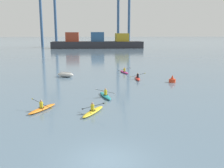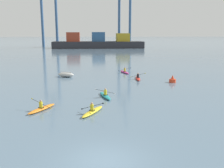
{
  "view_description": "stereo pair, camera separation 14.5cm",
  "coord_description": "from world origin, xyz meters",
  "px_view_note": "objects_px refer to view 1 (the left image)",
  "views": [
    {
      "loc": [
        -0.91,
        -11.99,
        6.59
      ],
      "look_at": [
        2.08,
        17.06,
        0.6
      ],
      "focal_mm": 40.32,
      "sensor_mm": 36.0,
      "label": 1
    },
    {
      "loc": [
        -0.77,
        -12.0,
        6.59
      ],
      "look_at": [
        2.08,
        17.06,
        0.6
      ],
      "focal_mm": 40.32,
      "sensor_mm": 36.0,
      "label": 2
    }
  ],
  "objects_px": {
    "gantry_crane_west_mid": "(124,6)",
    "kayak_teal": "(105,95)",
    "capsized_dinghy": "(66,75)",
    "kayak_red": "(138,78)",
    "kayak_yellow": "(93,111)",
    "kayak_orange": "(42,108)",
    "kayak_magenta": "(124,72)",
    "channel_buoy": "(172,80)",
    "gantry_crane_west": "(48,5)",
    "container_barge": "(97,43)"
  },
  "relations": [
    {
      "from": "gantry_crane_west",
      "to": "kayak_red",
      "type": "relative_size",
      "value": 11.45
    },
    {
      "from": "channel_buoy",
      "to": "kayak_red",
      "type": "height_order",
      "value": "channel_buoy"
    },
    {
      "from": "container_barge",
      "to": "channel_buoy",
      "type": "xyz_separation_m",
      "value": [
        6.65,
        -77.27,
        -1.98
      ]
    },
    {
      "from": "gantry_crane_west",
      "to": "gantry_crane_west_mid",
      "type": "distance_m",
      "value": 35.57
    },
    {
      "from": "container_barge",
      "to": "kayak_yellow",
      "type": "distance_m",
      "value": 89.58
    },
    {
      "from": "kayak_orange",
      "to": "kayak_red",
      "type": "height_order",
      "value": "kayak_orange"
    },
    {
      "from": "kayak_orange",
      "to": "kayak_magenta",
      "type": "distance_m",
      "value": 22.05
    },
    {
      "from": "container_barge",
      "to": "kayak_orange",
      "type": "distance_m",
      "value": 88.65
    },
    {
      "from": "container_barge",
      "to": "kayak_yellow",
      "type": "relative_size",
      "value": 11.87
    },
    {
      "from": "channel_buoy",
      "to": "kayak_orange",
      "type": "relative_size",
      "value": 0.31
    },
    {
      "from": "channel_buoy",
      "to": "gantry_crane_west",
      "type": "bearing_deg",
      "value": 107.58
    },
    {
      "from": "channel_buoy",
      "to": "kayak_magenta",
      "type": "height_order",
      "value": "channel_buoy"
    },
    {
      "from": "container_barge",
      "to": "gantry_crane_west",
      "type": "relative_size",
      "value": 0.98
    },
    {
      "from": "kayak_orange",
      "to": "kayak_teal",
      "type": "bearing_deg",
      "value": 34.51
    },
    {
      "from": "container_barge",
      "to": "gantry_crane_west",
      "type": "distance_m",
      "value": 30.57
    },
    {
      "from": "channel_buoy",
      "to": "capsized_dinghy",
      "type": "bearing_deg",
      "value": 158.73
    },
    {
      "from": "container_barge",
      "to": "capsized_dinghy",
      "type": "bearing_deg",
      "value": -96.36
    },
    {
      "from": "gantry_crane_west_mid",
      "to": "kayak_teal",
      "type": "xyz_separation_m",
      "value": [
        -16.49,
        -98.25,
        -18.67
      ]
    },
    {
      "from": "gantry_crane_west_mid",
      "to": "container_barge",
      "type": "bearing_deg",
      "value": -134.01
    },
    {
      "from": "channel_buoy",
      "to": "kayak_yellow",
      "type": "xyz_separation_m",
      "value": [
        -11.01,
        -12.17,
        -0.19
      ]
    },
    {
      "from": "kayak_orange",
      "to": "kayak_magenta",
      "type": "height_order",
      "value": "kayak_orange"
    },
    {
      "from": "container_barge",
      "to": "gantry_crane_west_mid",
      "type": "distance_m",
      "value": 25.55
    },
    {
      "from": "kayak_yellow",
      "to": "capsized_dinghy",
      "type": "bearing_deg",
      "value": 101.44
    },
    {
      "from": "kayak_red",
      "to": "kayak_yellow",
      "type": "distance_m",
      "value": 16.4
    },
    {
      "from": "capsized_dinghy",
      "to": "kayak_orange",
      "type": "xyz_separation_m",
      "value": [
        -0.74,
        -16.62,
        -0.18
      ]
    },
    {
      "from": "kayak_red",
      "to": "kayak_yellow",
      "type": "relative_size",
      "value": 1.06
    },
    {
      "from": "gantry_crane_west_mid",
      "to": "channel_buoy",
      "type": "xyz_separation_m",
      "value": [
        -6.9,
        -91.3,
        -18.48
      ]
    },
    {
      "from": "channel_buoy",
      "to": "kayak_magenta",
      "type": "relative_size",
      "value": 0.29
    },
    {
      "from": "capsized_dinghy",
      "to": "gantry_crane_west_mid",
      "type": "bearing_deg",
      "value": 75.88
    },
    {
      "from": "capsized_dinghy",
      "to": "kayak_teal",
      "type": "xyz_separation_m",
      "value": [
        5.04,
        -12.64,
        -0.18
      ]
    },
    {
      "from": "channel_buoy",
      "to": "kayak_teal",
      "type": "height_order",
      "value": "channel_buoy"
    },
    {
      "from": "gantry_crane_west_mid",
      "to": "channel_buoy",
      "type": "distance_m",
      "value": 93.41
    },
    {
      "from": "container_barge",
      "to": "kayak_orange",
      "type": "xyz_separation_m",
      "value": [
        -8.71,
        -88.2,
        -2.17
      ]
    },
    {
      "from": "kayak_red",
      "to": "gantry_crane_west",
      "type": "bearing_deg",
      "value": 105.59
    },
    {
      "from": "gantry_crane_west_mid",
      "to": "kayak_yellow",
      "type": "height_order",
      "value": "gantry_crane_west_mid"
    },
    {
      "from": "gantry_crane_west",
      "to": "channel_buoy",
      "type": "distance_m",
      "value": 96.71
    },
    {
      "from": "container_barge",
      "to": "channel_buoy",
      "type": "relative_size",
      "value": 38.69
    },
    {
      "from": "capsized_dinghy",
      "to": "kayak_red",
      "type": "distance_m",
      "value": 10.86
    },
    {
      "from": "channel_buoy",
      "to": "kayak_teal",
      "type": "relative_size",
      "value": 0.29
    },
    {
      "from": "channel_buoy",
      "to": "kayak_yellow",
      "type": "height_order",
      "value": "kayak_yellow"
    },
    {
      "from": "capsized_dinghy",
      "to": "kayak_orange",
      "type": "height_order",
      "value": "kayak_orange"
    },
    {
      "from": "kayak_red",
      "to": "kayak_magenta",
      "type": "distance_m",
      "value": 6.02
    },
    {
      "from": "kayak_teal",
      "to": "kayak_orange",
      "type": "xyz_separation_m",
      "value": [
        -5.78,
        -3.97,
        -0.0
      ]
    },
    {
      "from": "capsized_dinghy",
      "to": "kayak_yellow",
      "type": "distance_m",
      "value": 18.23
    },
    {
      "from": "kayak_teal",
      "to": "kayak_yellow",
      "type": "xyz_separation_m",
      "value": [
        -1.43,
        -5.22,
        0.0
      ]
    },
    {
      "from": "gantry_crane_west_mid",
      "to": "channel_buoy",
      "type": "bearing_deg",
      "value": -94.32
    },
    {
      "from": "container_barge",
      "to": "capsized_dinghy",
      "type": "height_order",
      "value": "container_barge"
    },
    {
      "from": "capsized_dinghy",
      "to": "kayak_magenta",
      "type": "xyz_separation_m",
      "value": [
        9.4,
        2.97,
        -0.18
      ]
    },
    {
      "from": "container_barge",
      "to": "kayak_red",
      "type": "relative_size",
      "value": 11.23
    },
    {
      "from": "capsized_dinghy",
      "to": "kayak_yellow",
      "type": "xyz_separation_m",
      "value": [
        3.61,
        -17.86,
        -0.18
      ]
    }
  ]
}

